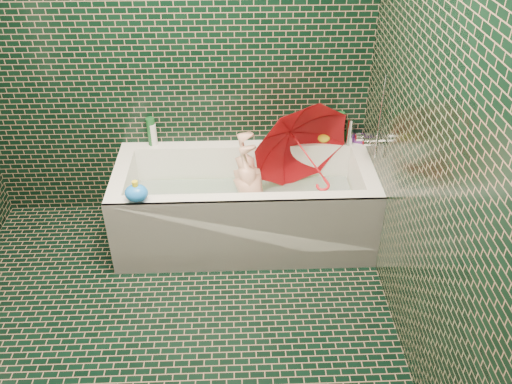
{
  "coord_description": "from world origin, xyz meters",
  "views": [
    {
      "loc": [
        0.41,
        -1.95,
        2.43
      ],
      "look_at": [
        0.52,
        0.82,
        0.5
      ],
      "focal_mm": 38.0,
      "sensor_mm": 36.0,
      "label": 1
    }
  ],
  "objects_px": {
    "rubber_duck": "(325,136)",
    "umbrella": "(309,157)",
    "bath_toy": "(136,193)",
    "child": "(254,200)",
    "bathtub": "(245,212)"
  },
  "relations": [
    {
      "from": "rubber_duck",
      "to": "umbrella",
      "type": "bearing_deg",
      "value": -113.24
    },
    {
      "from": "bathtub",
      "to": "bath_toy",
      "type": "bearing_deg",
      "value": -153.54
    },
    {
      "from": "bathtub",
      "to": "bath_toy",
      "type": "xyz_separation_m",
      "value": [
        -0.64,
        -0.32,
        0.4
      ]
    },
    {
      "from": "umbrella",
      "to": "rubber_duck",
      "type": "distance_m",
      "value": 0.33
    },
    {
      "from": "bathtub",
      "to": "child",
      "type": "xyz_separation_m",
      "value": [
        0.06,
        -0.01,
        0.1
      ]
    },
    {
      "from": "child",
      "to": "umbrella",
      "type": "height_order",
      "value": "umbrella"
    },
    {
      "from": "umbrella",
      "to": "rubber_duck",
      "type": "bearing_deg",
      "value": 42.61
    },
    {
      "from": "rubber_duck",
      "to": "bath_toy",
      "type": "distance_m",
      "value": 1.38
    },
    {
      "from": "bathtub",
      "to": "child",
      "type": "bearing_deg",
      "value": -5.21
    },
    {
      "from": "umbrella",
      "to": "bathtub",
      "type": "bearing_deg",
      "value": 165.92
    },
    {
      "from": "bath_toy",
      "to": "umbrella",
      "type": "bearing_deg",
      "value": 39.46
    },
    {
      "from": "bathtub",
      "to": "child",
      "type": "distance_m",
      "value": 0.12
    },
    {
      "from": "bath_toy",
      "to": "child",
      "type": "bearing_deg",
      "value": 44.41
    },
    {
      "from": "rubber_duck",
      "to": "bath_toy",
      "type": "relative_size",
      "value": 0.72
    },
    {
      "from": "child",
      "to": "rubber_duck",
      "type": "relative_size",
      "value": 7.52
    }
  ]
}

